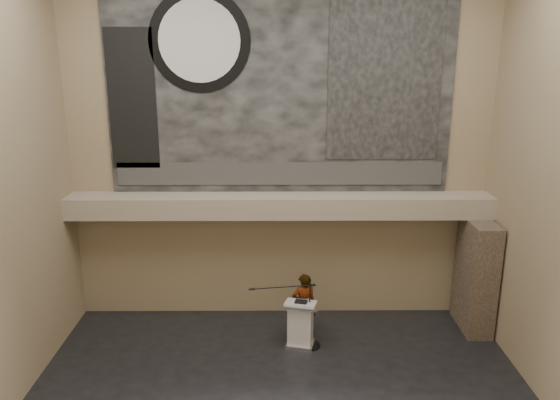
{
  "coord_description": "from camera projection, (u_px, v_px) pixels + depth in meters",
  "views": [
    {
      "loc": [
        -0.08,
        -8.78,
        6.59
      ],
      "look_at": [
        0.0,
        3.2,
        3.2
      ],
      "focal_mm": 35.0,
      "sensor_mm": 36.0,
      "label": 1
    }
  ],
  "objects": [
    {
      "name": "speaker_person",
      "position": [
        304.0,
        305.0,
        12.67
      ],
      "size": [
        0.63,
        0.48,
        1.56
      ],
      "primitive_type": "imported",
      "rotation": [
        0.0,
        0.0,
        3.34
      ],
      "color": "white",
      "rests_on": "floor"
    },
    {
      "name": "banner_clock_rim",
      "position": [
        199.0,
        41.0,
        12.19
      ],
      "size": [
        2.3,
        0.02,
        2.3
      ],
      "primitive_type": "cylinder",
      "rotation": [
        1.57,
        0.0,
        0.0
      ],
      "color": "black",
      "rests_on": "banner"
    },
    {
      "name": "stone_pier",
      "position": [
        476.0,
        275.0,
        12.93
      ],
      "size": [
        0.6,
        1.4,
        2.7
      ],
      "primitive_type": "cube",
      "color": "#3E3126",
      "rests_on": "floor"
    },
    {
      "name": "soffit",
      "position": [
        280.0,
        206.0,
        12.9
      ],
      "size": [
        10.0,
        0.8,
        0.5
      ],
      "primitive_type": "cube",
      "color": "gray",
      "rests_on": "wall_back"
    },
    {
      "name": "binder",
      "position": [
        301.0,
        302.0,
        12.09
      ],
      "size": [
        0.31,
        0.27,
        0.04
      ],
      "primitive_type": "cube",
      "rotation": [
        0.0,
        0.0,
        -0.22
      ],
      "color": "black",
      "rests_on": "lectern"
    },
    {
      "name": "mic_stand",
      "position": [
        307.0,
        336.0,
        12.37
      ],
      "size": [
        1.61,
        0.52,
        1.54
      ],
      "rotation": [
        0.0,
        0.0,
        0.15
      ],
      "color": "black",
      "rests_on": "floor"
    },
    {
      "name": "papers",
      "position": [
        297.0,
        303.0,
        12.08
      ],
      "size": [
        0.27,
        0.31,
        0.0
      ],
      "primitive_type": "cube",
      "rotation": [
        0.0,
        0.0,
        0.37
      ],
      "color": "silver",
      "rests_on": "lectern"
    },
    {
      "name": "banner_building_print",
      "position": [
        385.0,
        82.0,
        12.46
      ],
      "size": [
        2.6,
        0.02,
        3.6
      ],
      "primitive_type": "cube",
      "color": "black",
      "rests_on": "banner"
    },
    {
      "name": "lectern",
      "position": [
        300.0,
        324.0,
        12.29
      ],
      "size": [
        0.77,
        0.63,
        1.13
      ],
      "rotation": [
        0.0,
        0.0,
        -0.23
      ],
      "color": "silver",
      "rests_on": "floor"
    },
    {
      "name": "wall_back",
      "position": [
        280.0,
        148.0,
        12.93
      ],
      "size": [
        10.0,
        0.02,
        8.5
      ],
      "primitive_type": "cube",
      "color": "#8C7A58",
      "rests_on": "floor"
    },
    {
      "name": "wall_front",
      "position": [
        285.0,
        299.0,
        5.24
      ],
      "size": [
        10.0,
        0.02,
        8.5
      ],
      "primitive_type": "cube",
      "color": "#8C7A58",
      "rests_on": "floor"
    },
    {
      "name": "banner_clock_face",
      "position": [
        199.0,
        41.0,
        12.17
      ],
      "size": [
        1.84,
        0.02,
        1.84
      ],
      "primitive_type": "cylinder",
      "rotation": [
        1.57,
        0.0,
        0.0
      ],
      "color": "silver",
      "rests_on": "banner"
    },
    {
      "name": "banner_text_strip",
      "position": [
        280.0,
        174.0,
        13.03
      ],
      "size": [
        7.76,
        0.02,
        0.55
      ],
      "primitive_type": "cube",
      "color": "#2E2E2E",
      "rests_on": "banner"
    },
    {
      "name": "banner_brick_print",
      "position": [
        132.0,
        100.0,
        12.53
      ],
      "size": [
        1.1,
        0.02,
        3.2
      ],
      "primitive_type": "cube",
      "color": "black",
      "rests_on": "banner"
    },
    {
      "name": "sprinkler_right",
      "position": [
        360.0,
        217.0,
        12.94
      ],
      "size": [
        0.04,
        0.04,
        0.06
      ],
      "primitive_type": "cylinder",
      "color": "#B2893D",
      "rests_on": "soffit"
    },
    {
      "name": "banner",
      "position": [
        280.0,
        86.0,
        12.51
      ],
      "size": [
        8.0,
        0.05,
        5.0
      ],
      "primitive_type": "cube",
      "color": "black",
      "rests_on": "wall_back"
    },
    {
      "name": "sprinkler_left",
      "position": [
        212.0,
        218.0,
        12.92
      ],
      "size": [
        0.04,
        0.04,
        0.06
      ],
      "primitive_type": "cylinder",
      "color": "#B2893D",
      "rests_on": "soffit"
    }
  ]
}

